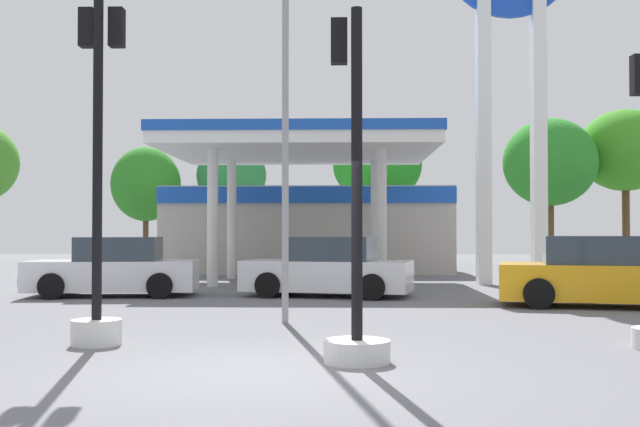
# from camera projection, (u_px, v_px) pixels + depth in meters

# --- Properties ---
(ground_plane) EXTENTS (90.00, 90.00, 0.00)m
(ground_plane) POSITION_uv_depth(u_px,v_px,m) (254.00, 372.00, 8.86)
(ground_plane) COLOR slate
(ground_plane) RESTS_ON ground
(gas_station) EXTENTS (11.08, 12.60, 4.71)m
(gas_station) POSITION_uv_depth(u_px,v_px,m) (308.00, 218.00, 29.69)
(gas_station) COLOR #ADA89E
(gas_station) RESTS_ON ground
(station_pole_sign) EXTENTS (4.18, 0.56, 13.63)m
(station_pole_sign) POSITION_uv_depth(u_px,v_px,m) (510.00, 0.00, 23.57)
(station_pole_sign) COLOR white
(station_pole_sign) RESTS_ON ground
(car_1) EXTENTS (4.28, 2.19, 1.48)m
(car_1) POSITION_uv_depth(u_px,v_px,m) (114.00, 269.00, 19.21)
(car_1) COLOR black
(car_1) RESTS_ON ground
(car_2) EXTENTS (4.54, 2.61, 1.53)m
(car_2) POSITION_uv_depth(u_px,v_px,m) (599.00, 275.00, 16.54)
(car_2) COLOR black
(car_2) RESTS_ON ground
(car_3) EXTENTS (4.42, 2.56, 1.49)m
(car_3) POSITION_uv_depth(u_px,v_px,m) (328.00, 269.00, 19.14)
(car_3) COLOR black
(car_3) RESTS_ON ground
(traffic_signal_1) EXTENTS (0.71, 0.71, 5.00)m
(traffic_signal_1) POSITION_uv_depth(u_px,v_px,m) (98.00, 225.00, 11.04)
(traffic_signal_1) COLOR silver
(traffic_signal_1) RESTS_ON ground
(traffic_signal_3) EXTENTS (0.83, 0.83, 4.43)m
(traffic_signal_3) POSITION_uv_depth(u_px,v_px,m) (355.00, 270.00, 9.53)
(traffic_signal_3) COLOR silver
(traffic_signal_3) RESTS_ON ground
(tree_1) EXTENTS (3.27, 3.27, 5.61)m
(tree_1) POSITION_uv_depth(u_px,v_px,m) (146.00, 184.00, 36.17)
(tree_1) COLOR brown
(tree_1) RESTS_ON ground
(tree_2) EXTENTS (3.29, 3.29, 5.81)m
(tree_2) POSITION_uv_depth(u_px,v_px,m) (231.00, 176.00, 36.24)
(tree_2) COLOR brown
(tree_2) RESTS_ON ground
(tree_3) EXTENTS (4.28, 4.28, 6.62)m
(tree_3) POSITION_uv_depth(u_px,v_px,m) (377.00, 165.00, 36.78)
(tree_3) COLOR brown
(tree_3) RESTS_ON ground
(tree_4) EXTENTS (4.32, 4.32, 6.89)m
(tree_4) POSITION_uv_depth(u_px,v_px,m) (550.00, 162.00, 35.66)
(tree_4) COLOR brown
(tree_4) RESTS_ON ground
(tree_5) EXTENTS (4.45, 4.45, 7.47)m
(tree_5) POSITION_uv_depth(u_px,v_px,m) (625.00, 151.00, 36.72)
(tree_5) COLOR brown
(tree_5) RESTS_ON ground
(corner_streetlamp) EXTENTS (0.24, 1.48, 7.61)m
(corner_streetlamp) POSITION_uv_depth(u_px,v_px,m) (285.00, 67.00, 13.49)
(corner_streetlamp) COLOR gray
(corner_streetlamp) RESTS_ON ground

